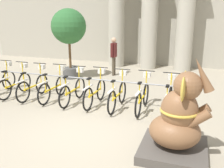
{
  "coord_description": "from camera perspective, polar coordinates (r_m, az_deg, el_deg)",
  "views": [
    {
      "loc": [
        2.34,
        -4.69,
        2.62
      ],
      "look_at": [
        0.45,
        0.78,
        1.0
      ],
      "focal_mm": 40.0,
      "sensor_mm": 36.0,
      "label": 1
    }
  ],
  "objects": [
    {
      "name": "ground_plane",
      "position": [
        5.86,
        -6.78,
        -11.06
      ],
      "size": [
        60.0,
        60.0,
        0.0
      ],
      "primitive_type": "plane",
      "color": "#9E937F"
    },
    {
      "name": "building_facade",
      "position": [
        13.5,
        9.49,
        17.04
      ],
      "size": [
        20.0,
        0.2,
        6.0
      ],
      "color": "#A39E8E",
      "rests_on": "ground_plane"
    },
    {
      "name": "column_left",
      "position": [
        12.93,
        1.03,
        15.64
      ],
      "size": [
        1.0,
        1.0,
        5.16
      ],
      "color": "#ADA899",
      "rests_on": "ground_plane"
    },
    {
      "name": "column_middle",
      "position": [
        12.51,
        8.6,
        15.47
      ],
      "size": [
        1.0,
        1.0,
        5.16
      ],
      "color": "#ADA899",
      "rests_on": "ground_plane"
    },
    {
      "name": "column_right",
      "position": [
        12.31,
        16.52,
        15.02
      ],
      "size": [
        1.0,
        1.0,
        5.16
      ],
      "color": "#ADA899",
      "rests_on": "ground_plane"
    },
    {
      "name": "bike_rack",
      "position": [
        7.76,
        -8.43,
        0.74
      ],
      "size": [
        6.33,
        0.05,
        0.77
      ],
      "color": "gray",
      "rests_on": "ground_plane"
    },
    {
      "name": "bicycle_1",
      "position": [
        8.89,
        -21.2,
        0.13
      ],
      "size": [
        0.48,
        1.66,
        1.07
      ],
      "color": "black",
      "rests_on": "ground_plane"
    },
    {
      "name": "bicycle_2",
      "position": [
        8.45,
        -17.49,
        -0.29
      ],
      "size": [
        0.48,
        1.66,
        1.07
      ],
      "color": "black",
      "rests_on": "ground_plane"
    },
    {
      "name": "bicycle_3",
      "position": [
        8.09,
        -13.2,
        -0.67
      ],
      "size": [
        0.48,
        1.66,
        1.07
      ],
      "color": "black",
      "rests_on": "ground_plane"
    },
    {
      "name": "bicycle_4",
      "position": [
        7.7,
        -8.84,
        -1.25
      ],
      "size": [
        0.48,
        1.66,
        1.07
      ],
      "color": "black",
      "rests_on": "ground_plane"
    },
    {
      "name": "bicycle_5",
      "position": [
        7.44,
        -3.81,
        -1.7
      ],
      "size": [
        0.48,
        1.66,
        1.07
      ],
      "color": "black",
      "rests_on": "ground_plane"
    },
    {
      "name": "bicycle_6",
      "position": [
        7.17,
        1.36,
        -2.35
      ],
      "size": [
        0.48,
        1.66,
        1.07
      ],
      "color": "black",
      "rests_on": "ground_plane"
    },
    {
      "name": "bicycle_7",
      "position": [
        7.03,
        7.03,
        -2.82
      ],
      "size": [
        0.48,
        1.66,
        1.07
      ],
      "color": "black",
      "rests_on": "ground_plane"
    },
    {
      "name": "bicycle_8",
      "position": [
        6.89,
        12.78,
        -3.51
      ],
      "size": [
        0.48,
        1.66,
        1.07
      ],
      "color": "black",
      "rests_on": "ground_plane"
    },
    {
      "name": "elephant_statue",
      "position": [
        4.88,
        14.8,
        -8.7
      ],
      "size": [
        1.25,
        1.25,
        1.94
      ],
      "color": "#4C4742",
      "rests_on": "ground_plane"
    },
    {
      "name": "person_pedestrian",
      "position": [
        10.97,
        0.4,
        7.13
      ],
      "size": [
        0.22,
        0.47,
        1.67
      ],
      "color": "brown",
      "rests_on": "ground_plane"
    },
    {
      "name": "potted_tree",
      "position": [
        10.54,
        -9.84,
        12.17
      ],
      "size": [
        1.43,
        1.43,
        2.87
      ],
      "color": "#4C4C4C",
      "rests_on": "ground_plane"
    }
  ]
}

